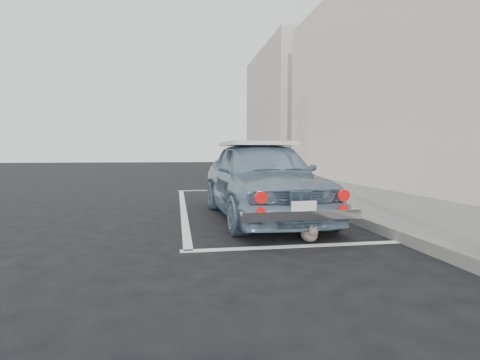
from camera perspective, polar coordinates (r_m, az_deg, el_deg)
The scene contains 9 objects.
ground at distance 5.13m, azimuth 2.17°, elevation -8.94°, with size 80.00×80.00×0.00m, color black.
sidewalk at distance 8.16m, azimuth 21.72°, elevation -3.77°, with size 2.80×40.00×0.15m, color #61605C.
shop_building at distance 11.77m, azimuth 30.46°, elevation 15.04°, with size 3.50×18.00×7.00m.
building_far at distance 26.11m, azimuth 6.94°, elevation 10.46°, with size 3.50×10.00×8.00m, color #BCB4AA.
pline_rear at distance 4.79m, azimuth 9.37°, elevation -9.90°, with size 3.00×0.12×0.01m, color silver.
pline_front at distance 11.55m, azimuth -2.00°, elevation -1.53°, with size 3.00×0.12×0.01m, color silver.
pline_side at distance 7.98m, azimuth -8.66°, elevation -4.20°, with size 0.12×7.00×0.01m, color silver.
retro_coupe at distance 6.67m, azimuth 3.26°, elevation 0.29°, with size 1.81×4.19×1.41m.
cat at distance 5.01m, azimuth 10.53°, elevation -8.01°, with size 0.22×0.47×0.25m.
Camera 1 is at (-1.03, -4.89, 1.17)m, focal length 28.00 mm.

